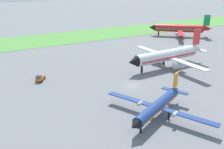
# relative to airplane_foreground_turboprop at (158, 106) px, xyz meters

# --- Properties ---
(ground_plane) EXTENTS (600.00, 600.00, 0.00)m
(ground_plane) POSITION_rel_airplane_foreground_turboprop_xyz_m (4.57, 17.23, -2.77)
(ground_plane) COLOR slate
(grass_taxiway_strip) EXTENTS (360.00, 28.00, 0.08)m
(grass_taxiway_strip) POSITION_rel_airplane_foreground_turboprop_xyz_m (4.57, 85.11, -2.73)
(grass_taxiway_strip) COLOR #549342
(grass_taxiway_strip) RESTS_ON ground_plane
(airplane_foreground_turboprop) EXTENTS (20.43, 23.52, 7.57)m
(airplane_foreground_turboprop) POSITION_rel_airplane_foreground_turboprop_xyz_m (0.00, 0.00, 0.00)
(airplane_foreground_turboprop) COLOR navy
(airplane_foreground_turboprop) RESTS_ON ground_plane
(airplane_parked_jet_far) EXTENTS (26.32, 25.66, 11.26)m
(airplane_parked_jet_far) POSITION_rel_airplane_foreground_turboprop_xyz_m (61.42, 59.56, 1.28)
(airplane_parked_jet_far) COLOR red
(airplane_parked_jet_far) RESTS_ON ground_plane
(airplane_midfield_jet) EXTENTS (31.97, 32.60, 11.52)m
(airplane_midfield_jet) POSITION_rel_airplane_foreground_turboprop_xyz_m (23.76, 24.70, 1.38)
(airplane_midfield_jet) COLOR silver
(airplane_midfield_jet) RESTS_ON ground_plane
(pushback_tug_near_gate) EXTENTS (3.43, 4.01, 1.95)m
(pushback_tug_near_gate) POSITION_rel_airplane_foreground_turboprop_xyz_m (-16.74, 33.21, -1.86)
(pushback_tug_near_gate) COLOR orange
(pushback_tug_near_gate) RESTS_ON ground_plane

